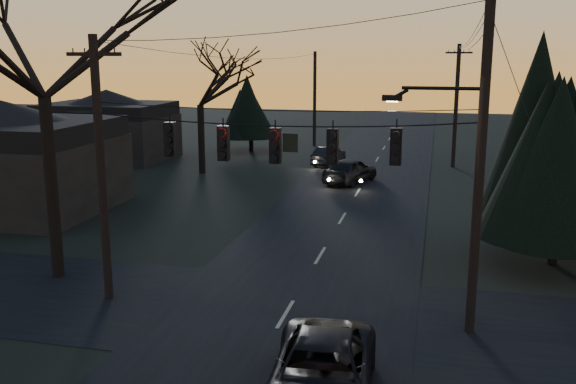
% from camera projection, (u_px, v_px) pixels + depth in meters
% --- Properties ---
extents(main_road, '(8.00, 120.00, 0.02)m').
position_uv_depth(main_road, '(336.00, 229.00, 29.38)').
color(main_road, black).
rests_on(main_road, ground).
extents(cross_road, '(60.00, 7.00, 0.02)m').
position_uv_depth(cross_road, '(285.00, 314.00, 19.87)').
color(cross_road, black).
rests_on(cross_road, ground).
extents(utility_pole_right, '(5.00, 0.30, 10.00)m').
position_uv_depth(utility_pole_right, '(469.00, 332.00, 18.65)').
color(utility_pole_right, black).
rests_on(utility_pole_right, ground).
extents(utility_pole_left, '(1.80, 0.30, 8.50)m').
position_uv_depth(utility_pole_left, '(109.00, 298.00, 21.20)').
color(utility_pole_left, black).
rests_on(utility_pole_left, ground).
extents(utility_pole_far_r, '(1.80, 0.30, 8.50)m').
position_uv_depth(utility_pole_far_r, '(453.00, 167.00, 45.28)').
color(utility_pole_far_r, black).
rests_on(utility_pole_far_r, ground).
extents(utility_pole_far_l, '(0.30, 0.30, 8.00)m').
position_uv_depth(utility_pole_far_l, '(314.00, 146.00, 55.44)').
color(utility_pole_far_l, black).
rests_on(utility_pole_far_l, ground).
extents(span_signal_assembly, '(11.50, 0.44, 1.49)m').
position_uv_depth(span_signal_assembly, '(277.00, 144.00, 18.78)').
color(span_signal_assembly, black).
rests_on(span_signal_assembly, ground).
extents(bare_tree_left, '(9.93, 9.93, 12.87)m').
position_uv_depth(bare_tree_left, '(38.00, 20.00, 21.35)').
color(bare_tree_left, black).
rests_on(bare_tree_left, ground).
extents(evergreen_right, '(4.95, 4.95, 8.18)m').
position_uv_depth(evergreen_right, '(563.00, 143.00, 23.62)').
color(evergreen_right, black).
rests_on(evergreen_right, ground).
extents(bare_tree_dist, '(6.28, 6.28, 9.11)m').
position_uv_depth(bare_tree_dist, '(200.00, 77.00, 41.65)').
color(bare_tree_dist, black).
rests_on(bare_tree_dist, ground).
extents(evergreen_dist, '(4.06, 4.06, 5.72)m').
position_uv_depth(evergreen_dist, '(251.00, 109.00, 51.69)').
color(evergreen_dist, black).
rests_on(evergreen_dist, ground).
extents(house_left_near, '(10.00, 8.00, 5.60)m').
position_uv_depth(house_left_near, '(6.00, 156.00, 32.56)').
color(house_left_near, black).
rests_on(house_left_near, ground).
extents(house_left_far, '(9.00, 7.00, 5.20)m').
position_uv_depth(house_left_far, '(108.00, 124.00, 48.49)').
color(house_left_far, black).
rests_on(house_left_far, ground).
extents(suv_near, '(2.81, 5.38, 1.45)m').
position_uv_depth(suv_near, '(322.00, 374.00, 14.73)').
color(suv_near, black).
rests_on(suv_near, ground).
extents(sedan_oncoming_a, '(3.26, 4.98, 1.58)m').
position_uv_depth(sedan_oncoming_a, '(350.00, 170.00, 39.59)').
color(sedan_oncoming_a, black).
rests_on(sedan_oncoming_a, ground).
extents(sedan_oncoming_b, '(1.99, 4.10, 1.29)m').
position_uv_depth(sedan_oncoming_b, '(329.00, 156.00, 46.01)').
color(sedan_oncoming_b, black).
rests_on(sedan_oncoming_b, ground).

